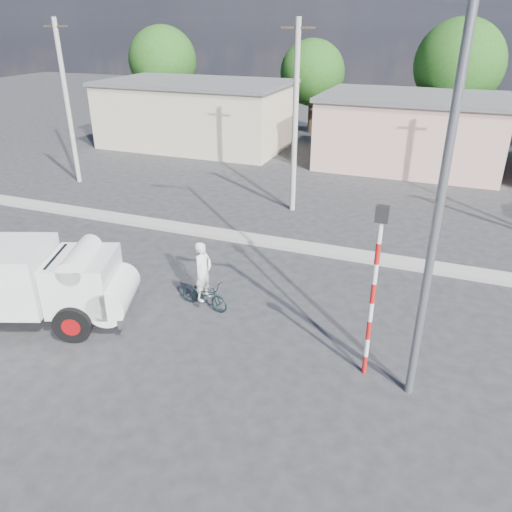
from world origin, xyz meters
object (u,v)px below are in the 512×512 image
(traffic_pole, at_px, (375,280))
(streetlight, at_px, (433,187))
(truck, at_px, (29,281))
(bicycle, at_px, (204,294))
(cyclist, at_px, (204,280))

(traffic_pole, relative_size, streetlight, 0.48)
(truck, bearing_deg, bicycle, 9.32)
(cyclist, relative_size, traffic_pole, 0.42)
(truck, relative_size, traffic_pole, 1.38)
(truck, xyz_separation_m, streetlight, (10.21, 0.79, 3.67))
(traffic_pole, bearing_deg, cyclist, 165.11)
(cyclist, distance_m, traffic_pole, 5.50)
(truck, bearing_deg, cyclist, 9.32)
(traffic_pole, bearing_deg, truck, -173.31)
(truck, distance_m, bicycle, 4.94)
(streetlight, bearing_deg, traffic_pole, 162.27)
(truck, relative_size, cyclist, 3.28)
(cyclist, xyz_separation_m, streetlight, (6.00, -1.65, 4.05))
(truck, bearing_deg, traffic_pole, -14.03)
(truck, distance_m, streetlight, 10.88)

